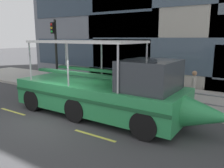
{
  "coord_description": "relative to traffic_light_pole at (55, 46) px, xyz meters",
  "views": [
    {
      "loc": [
        7.1,
        -6.69,
        3.39
      ],
      "look_at": [
        1.41,
        1.87,
        1.3
      ],
      "focal_mm": 36.9,
      "sensor_mm": 36.0,
      "label": 1
    }
  ],
  "objects": [
    {
      "name": "traffic_light_pole",
      "position": [
        0.0,
        0.0,
        0.0
      ],
      "size": [
        0.24,
        0.46,
        4.35
      ],
      "color": "black",
      "rests_on": "sidewalk"
    },
    {
      "name": "leaned_bicycle",
      "position": [
        -0.1,
        -0.38,
        -2.25
      ],
      "size": [
        1.74,
        0.46,
        0.96
      ],
      "color": "black",
      "rests_on": "sidewalk"
    },
    {
      "name": "duck_tour_boat",
      "position": [
        6.28,
        -2.98,
        -1.71
      ],
      "size": [
        9.57,
        2.68,
        3.26
      ],
      "color": "#2D9351",
      "rests_on": "ground_plane"
    },
    {
      "name": "pedestrian_mid_left",
      "position": [
        5.74,
        0.24,
        -1.68
      ],
      "size": [
        0.3,
        0.4,
        1.58
      ],
      "color": "black",
      "rests_on": "sidewalk"
    },
    {
      "name": "curb_guardrail",
      "position": [
        5.26,
        -0.64,
        -2.06
      ],
      "size": [
        11.68,
        0.09,
        0.85
      ],
      "color": "gray",
      "rests_on": "sidewalk"
    },
    {
      "name": "lane_centreline",
      "position": [
        4.59,
        -4.83,
        -2.8
      ],
      "size": [
        25.8,
        0.12,
        0.01
      ],
      "color": "#DBD64C",
      "rests_on": "ground_plane"
    },
    {
      "name": "sidewalk",
      "position": [
        4.59,
        1.51,
        -2.72
      ],
      "size": [
        32.0,
        4.8,
        0.18
      ],
      "primitive_type": "cube",
      "color": "#A8A59E",
      "rests_on": "ground_plane"
    },
    {
      "name": "ground_plane",
      "position": [
        4.59,
        -4.09,
        -2.81
      ],
      "size": [
        120.0,
        120.0,
        0.0
      ],
      "primitive_type": "plane",
      "color": "#3D3D3F"
    },
    {
      "name": "pedestrian_near_bow",
      "position": [
        9.02,
        0.23,
        -1.62
      ],
      "size": [
        0.24,
        0.48,
        1.67
      ],
      "color": "black",
      "rests_on": "sidewalk"
    },
    {
      "name": "curb_edge",
      "position": [
        4.59,
        -0.98,
        -2.72
      ],
      "size": [
        32.0,
        0.18,
        0.18
      ],
      "primitive_type": "cube",
      "color": "#B2ADA3",
      "rests_on": "ground_plane"
    }
  ]
}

